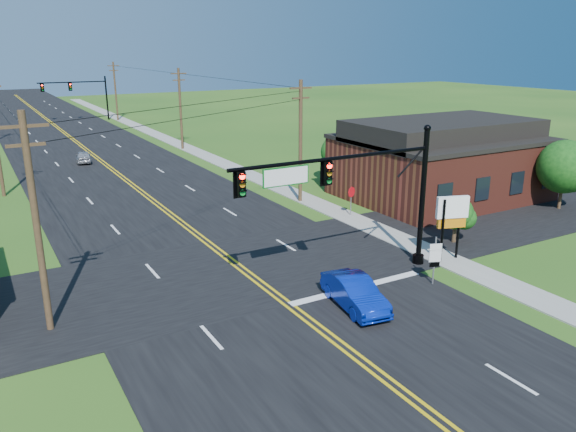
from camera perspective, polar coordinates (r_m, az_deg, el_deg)
ground at (r=20.61m, az=9.82°, el=-16.48°), size 260.00×260.00×0.00m
road_main at (r=65.01m, az=-19.45°, el=5.94°), size 16.00×220.00×0.04m
road_cross at (r=29.68m, az=-5.06°, el=-5.44°), size 70.00×10.00×0.04m
sidewalk at (r=58.43m, az=-7.35°, el=5.65°), size 2.00×160.00×0.08m
signal_mast_main at (r=27.03m, az=6.70°, el=2.83°), size 11.30×0.60×7.48m
signal_mast_far at (r=94.59m, az=-20.62°, el=11.73°), size 10.98×0.60×7.48m
brick_building at (r=45.00m, az=15.20°, el=4.86°), size 14.20×11.20×4.70m
utility_pole_left_a at (r=24.00m, az=-24.23°, el=-0.44°), size 1.80×0.28×9.00m
utility_pole_right_a at (r=41.43m, az=1.28°, el=7.78°), size 1.80×0.28×9.00m
utility_pole_right_b at (r=64.91m, az=-10.88°, el=10.78°), size 1.80×0.28×9.00m
utility_pole_right_c at (r=93.67m, az=-17.13°, el=12.12°), size 1.80×0.28×9.00m
tree_right_front at (r=44.33m, az=26.29°, el=4.51°), size 3.80×3.80×5.00m
tree_right_back at (r=48.43m, az=5.13°, el=6.49°), size 3.00×3.00×4.10m
shrub_corner at (r=34.48m, az=16.71°, el=0.31°), size 2.00×2.00×2.86m
blue_car at (r=25.38m, az=6.79°, el=-7.82°), size 2.08×4.41×1.40m
distant_car at (r=60.26m, az=-20.06°, el=5.65°), size 1.92×3.69×1.20m
route_sign at (r=28.19m, az=14.70°, el=-4.07°), size 0.59×0.25×2.47m
stop_sign at (r=38.58m, az=6.46°, el=2.13°), size 0.72×0.26×2.10m
pylon_sign at (r=31.17m, az=16.32°, el=0.17°), size 1.76×0.81×3.65m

